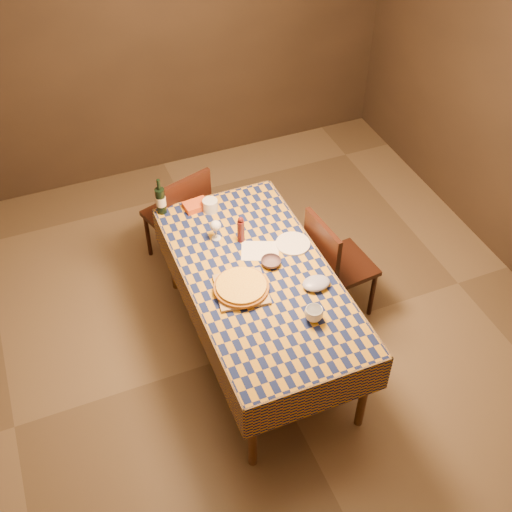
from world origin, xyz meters
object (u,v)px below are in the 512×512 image
pizza (241,286)px  bowl (271,262)px  chair_far (181,214)px  dining_table (259,283)px  wine_bottle (161,200)px  white_plate (293,244)px  chair_right (333,262)px  cutting_board (241,289)px

pizza → bowl: 0.31m
chair_far → bowl: bearing=-72.0°
dining_table → wine_bottle: size_ratio=6.32×
dining_table → pizza: bearing=-151.4°
pizza → wine_bottle: wine_bottle is taller
bowl → wine_bottle: wine_bottle is taller
bowl → wine_bottle: (-0.52, 0.80, 0.09)m
white_plate → dining_table: bearing=-150.6°
chair_far → chair_right: (0.86, -0.94, 0.00)m
wine_bottle → white_plate: bearing=-42.5°
cutting_board → white_plate: size_ratio=1.34×
dining_table → wine_bottle: 0.97m
dining_table → chair_right: (0.64, 0.14, -0.17)m
bowl → chair_far: size_ratio=0.14×
dining_table → chair_far: chair_far is taller
cutting_board → chair_right: chair_right is taller
white_plate → cutting_board: bearing=-150.8°
dining_table → white_plate: (0.33, 0.19, 0.08)m
pizza → wine_bottle: (-0.25, 0.95, 0.07)m
bowl → chair_far: chair_far is taller
bowl → chair_far: 1.10m
wine_bottle → white_plate: size_ratio=1.22×
dining_table → white_plate: bearing=29.4°
wine_bottle → cutting_board: bearing=-75.1°
wine_bottle → white_plate: wine_bottle is taller
dining_table → wine_bottle: (-0.41, 0.86, 0.19)m
cutting_board → chair_far: chair_far is taller
bowl → chair_right: chair_right is taller
dining_table → chair_far: size_ratio=1.98×
chair_far → wine_bottle: bearing=-131.2°
cutting_board → dining_table: bearing=28.6°
pizza → wine_bottle: bearing=104.9°
dining_table → white_plate: white_plate is taller
dining_table → pizza: 0.21m
pizza → cutting_board: bearing=0.0°
wine_bottle → chair_far: size_ratio=0.31×
wine_bottle → pizza: bearing=-75.1°
wine_bottle → white_plate: 1.01m
cutting_board → bowl: size_ratio=2.39×
bowl → chair_right: (0.53, 0.08, -0.27)m
wine_bottle → chair_far: wine_bottle is taller
pizza → bowl: pizza is taller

